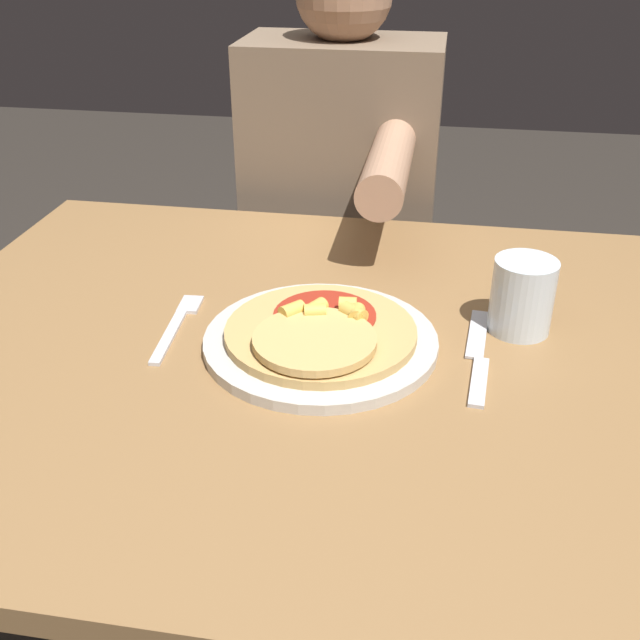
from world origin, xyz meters
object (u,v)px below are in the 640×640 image
object	(u,v)px
pizza	(320,333)
person_diner	(342,221)
knife	(478,356)
plate	(320,343)
drinking_glass	(522,296)
dining_table	(292,424)
fork	(178,323)

from	to	relation	value
pizza	person_diner	xyz separation A→B (m)	(-0.06, 0.62, -0.10)
knife	person_diner	world-z (taller)	person_diner
plate	drinking_glass	xyz separation A→B (m)	(0.25, 0.09, 0.04)
pizza	knife	distance (m)	0.20
drinking_glass	person_diner	bearing A→B (deg)	120.21
plate	person_diner	distance (m)	0.62
plate	drinking_glass	distance (m)	0.26
dining_table	person_diner	bearing A→B (deg)	91.97
pizza	drinking_glass	distance (m)	0.26
dining_table	knife	distance (m)	0.27
plate	pizza	bearing A→B (deg)	-85.15
fork	knife	distance (m)	0.39
knife	dining_table	bearing A→B (deg)	-179.03
fork	drinking_glass	bearing A→B (deg)	8.11
dining_table	fork	xyz separation A→B (m)	(-0.16, 0.02, 0.13)
pizza	fork	world-z (taller)	pizza
drinking_glass	dining_table	bearing A→B (deg)	-163.49
pizza	knife	world-z (taller)	pizza
dining_table	person_diner	distance (m)	0.61
knife	fork	bearing A→B (deg)	177.40
fork	person_diner	size ratio (longest dim) A/B	0.15
dining_table	knife	world-z (taller)	knife
fork	plate	bearing A→B (deg)	-7.75
fork	knife	xyz separation A→B (m)	(0.39, -0.02, 0.00)
pizza	person_diner	size ratio (longest dim) A/B	0.20
person_diner	plate	bearing A→B (deg)	-84.47
dining_table	pizza	world-z (taller)	pizza
dining_table	plate	world-z (taller)	plate
knife	person_diner	distance (m)	0.66
pizza	drinking_glass	world-z (taller)	drinking_glass
plate	knife	distance (m)	0.19
pizza	knife	bearing A→B (deg)	3.97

